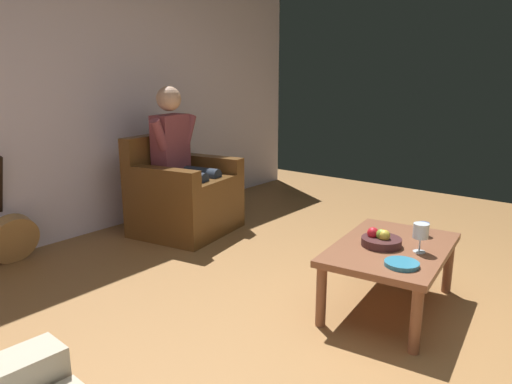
% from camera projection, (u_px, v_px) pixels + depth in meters
% --- Properties ---
extents(ground_plane, '(7.18, 7.18, 0.00)m').
position_uv_depth(ground_plane, '(403.00, 345.00, 2.57)').
color(ground_plane, olive).
extents(wall_back, '(5.95, 0.06, 2.60)m').
position_uv_depth(wall_back, '(73.00, 89.00, 4.08)').
color(wall_back, silver).
rests_on(wall_back, ground).
extents(armchair, '(0.95, 0.89, 0.89)m').
position_uv_depth(armchair, '(183.00, 197.00, 4.38)').
color(armchair, brown).
rests_on(armchair, ground).
extents(person_seated, '(0.62, 0.64, 1.32)m').
position_uv_depth(person_seated, '(182.00, 155.00, 4.29)').
color(person_seated, '#8A4049').
rests_on(person_seated, ground).
extents(coffee_table, '(1.02, 0.74, 0.41)m').
position_uv_depth(coffee_table, '(391.00, 255.00, 2.91)').
color(coffee_table, brown).
rests_on(coffee_table, ground).
extents(guitar, '(0.39, 0.33, 0.96)m').
position_uv_depth(guitar, '(11.00, 235.00, 3.65)').
color(guitar, '#AC7D45').
rests_on(guitar, ground).
extents(wine_glass_near, '(0.09, 0.09, 0.18)m').
position_uv_depth(wine_glass_near, '(421.00, 232.00, 2.76)').
color(wine_glass_near, silver).
rests_on(wine_glass_near, coffee_table).
extents(fruit_bowl, '(0.24, 0.24, 0.11)m').
position_uv_depth(fruit_bowl, '(381.00, 239.00, 2.89)').
color(fruit_bowl, '#412020').
rests_on(fruit_bowl, coffee_table).
extents(decorative_dish, '(0.19, 0.19, 0.02)m').
position_uv_depth(decorative_dish, '(402.00, 264.00, 2.59)').
color(decorative_dish, teal).
rests_on(decorative_dish, coffee_table).
extents(candle_jar, '(0.07, 0.07, 0.09)m').
position_uv_depth(candle_jar, '(423.00, 229.00, 3.07)').
color(candle_jar, '#4C5D90').
rests_on(candle_jar, coffee_table).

